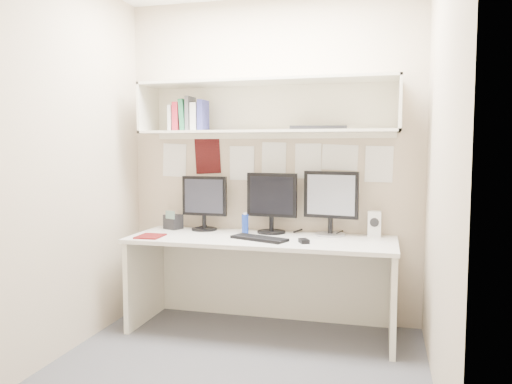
% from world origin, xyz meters
% --- Properties ---
extents(floor, '(2.40, 2.00, 0.01)m').
position_xyz_m(floor, '(0.00, 0.00, 0.00)').
color(floor, '#48484D').
rests_on(floor, ground).
extents(wall_back, '(2.40, 0.02, 2.60)m').
position_xyz_m(wall_back, '(0.00, 1.00, 1.30)').
color(wall_back, '#BDAA90').
rests_on(wall_back, ground).
extents(wall_front, '(2.40, 0.02, 2.60)m').
position_xyz_m(wall_front, '(0.00, -1.00, 1.30)').
color(wall_front, '#BDAA90').
rests_on(wall_front, ground).
extents(wall_left, '(0.02, 2.00, 2.60)m').
position_xyz_m(wall_left, '(-1.20, 0.00, 1.30)').
color(wall_left, '#BDAA90').
rests_on(wall_left, ground).
extents(wall_right, '(0.02, 2.00, 2.60)m').
position_xyz_m(wall_right, '(1.20, 0.00, 1.30)').
color(wall_right, '#BDAA90').
rests_on(wall_right, ground).
extents(desk, '(2.00, 0.70, 0.73)m').
position_xyz_m(desk, '(0.00, 0.65, 0.37)').
color(desk, beige).
rests_on(desk, floor).
extents(overhead_hutch, '(2.00, 0.38, 0.40)m').
position_xyz_m(overhead_hutch, '(0.00, 0.86, 1.72)').
color(overhead_hutch, silver).
rests_on(overhead_hutch, wall_back).
extents(pinned_papers, '(1.92, 0.01, 0.48)m').
position_xyz_m(pinned_papers, '(0.00, 0.99, 1.25)').
color(pinned_papers, white).
rests_on(pinned_papers, wall_back).
extents(monitor_left, '(0.38, 0.21, 0.44)m').
position_xyz_m(monitor_left, '(-0.54, 0.87, 0.97)').
color(monitor_left, black).
rests_on(monitor_left, desk).
extents(monitor_center, '(0.41, 0.22, 0.48)m').
position_xyz_m(monitor_center, '(0.03, 0.87, 0.99)').
color(monitor_center, black).
rests_on(monitor_center, desk).
extents(monitor_right, '(0.43, 0.23, 0.50)m').
position_xyz_m(monitor_right, '(0.50, 0.87, 1.00)').
color(monitor_right, '#A5A5AA').
rests_on(monitor_right, desk).
extents(keyboard, '(0.45, 0.30, 0.02)m').
position_xyz_m(keyboard, '(0.01, 0.54, 0.74)').
color(keyboard, black).
rests_on(keyboard, desk).
extents(mouse, '(0.09, 0.11, 0.03)m').
position_xyz_m(mouse, '(0.35, 0.50, 0.74)').
color(mouse, black).
rests_on(mouse, desk).
extents(speaker, '(0.10, 0.10, 0.19)m').
position_xyz_m(speaker, '(0.83, 0.89, 0.83)').
color(speaker, silver).
rests_on(speaker, desk).
extents(blue_bottle, '(0.05, 0.05, 0.17)m').
position_xyz_m(blue_bottle, '(-0.16, 0.78, 0.81)').
color(blue_bottle, '#163197').
rests_on(blue_bottle, desk).
extents(maroon_notebook, '(0.19, 0.23, 0.01)m').
position_xyz_m(maroon_notebook, '(-0.82, 0.45, 0.74)').
color(maroon_notebook, '#590F10').
rests_on(maroon_notebook, desk).
extents(desk_phone, '(0.16, 0.16, 0.16)m').
position_xyz_m(desk_phone, '(-0.81, 0.85, 0.79)').
color(desk_phone, black).
rests_on(desk_phone, desk).
extents(book_stack, '(0.29, 0.17, 0.27)m').
position_xyz_m(book_stack, '(-0.64, 0.80, 1.66)').
color(book_stack, beige).
rests_on(book_stack, overhead_hutch).
extents(hutch_tray, '(0.45, 0.23, 0.03)m').
position_xyz_m(hutch_tray, '(0.39, 0.83, 1.56)').
color(hutch_tray, black).
rests_on(hutch_tray, overhead_hutch).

